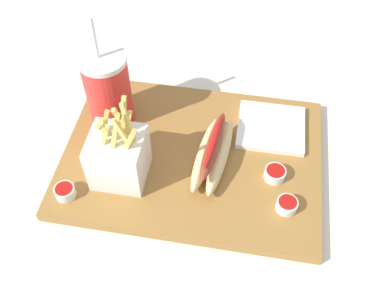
{
  "coord_description": "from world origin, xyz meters",
  "views": [
    {
      "loc": [
        -0.09,
        0.51,
        0.69
      ],
      "look_at": [
        0.0,
        0.0,
        0.05
      ],
      "focal_mm": 42.16,
      "sensor_mm": 36.0,
      "label": 1
    }
  ],
  "objects_px": {
    "napkin_stack": "(271,127)",
    "ketchup_cup_1": "(275,173)",
    "hot_dog_1": "(213,153)",
    "ketchup_cup_3": "(287,205)",
    "ketchup_cup_2": "(65,191)",
    "fries_basket": "(118,156)",
    "soda_cup": "(108,89)"
  },
  "relations": [
    {
      "from": "napkin_stack",
      "to": "ketchup_cup_1",
      "type": "bearing_deg",
      "value": 96.6
    },
    {
      "from": "hot_dog_1",
      "to": "ketchup_cup_3",
      "type": "relative_size",
      "value": 4.92
    },
    {
      "from": "napkin_stack",
      "to": "ketchup_cup_3",
      "type": "bearing_deg",
      "value": 101.88
    },
    {
      "from": "ketchup_cup_2",
      "to": "fries_basket",
      "type": "bearing_deg",
      "value": -144.21
    },
    {
      "from": "ketchup_cup_2",
      "to": "soda_cup",
      "type": "bearing_deg",
      "value": -99.33
    },
    {
      "from": "hot_dog_1",
      "to": "fries_basket",
      "type": "bearing_deg",
      "value": 19.46
    },
    {
      "from": "soda_cup",
      "to": "napkin_stack",
      "type": "xyz_separation_m",
      "value": [
        -0.31,
        -0.02,
        -0.07
      ]
    },
    {
      "from": "soda_cup",
      "to": "ketchup_cup_3",
      "type": "relative_size",
      "value": 6.49
    },
    {
      "from": "ketchup_cup_1",
      "to": "fries_basket",
      "type": "bearing_deg",
      "value": 8.18
    },
    {
      "from": "ketchup_cup_3",
      "to": "soda_cup",
      "type": "bearing_deg",
      "value": -23.64
    },
    {
      "from": "soda_cup",
      "to": "ketchup_cup_3",
      "type": "xyz_separation_m",
      "value": [
        -0.35,
        0.15,
        -0.07
      ]
    },
    {
      "from": "ketchup_cup_3",
      "to": "napkin_stack",
      "type": "xyz_separation_m",
      "value": [
        0.04,
        -0.18,
        -0.01
      ]
    },
    {
      "from": "fries_basket",
      "to": "ketchup_cup_3",
      "type": "distance_m",
      "value": 0.3
    },
    {
      "from": "soda_cup",
      "to": "napkin_stack",
      "type": "height_order",
      "value": "soda_cup"
    },
    {
      "from": "ketchup_cup_1",
      "to": "napkin_stack",
      "type": "height_order",
      "value": "ketchup_cup_1"
    },
    {
      "from": "soda_cup",
      "to": "ketchup_cup_1",
      "type": "height_order",
      "value": "soda_cup"
    },
    {
      "from": "fries_basket",
      "to": "ketchup_cup_1",
      "type": "height_order",
      "value": "fries_basket"
    },
    {
      "from": "soda_cup",
      "to": "fries_basket",
      "type": "distance_m",
      "value": 0.14
    },
    {
      "from": "fries_basket",
      "to": "napkin_stack",
      "type": "distance_m",
      "value": 0.31
    },
    {
      "from": "ketchup_cup_1",
      "to": "napkin_stack",
      "type": "relative_size",
      "value": 0.3
    },
    {
      "from": "fries_basket",
      "to": "ketchup_cup_2",
      "type": "height_order",
      "value": "fries_basket"
    },
    {
      "from": "napkin_stack",
      "to": "soda_cup",
      "type": "bearing_deg",
      "value": 3.96
    },
    {
      "from": "soda_cup",
      "to": "hot_dog_1",
      "type": "height_order",
      "value": "soda_cup"
    },
    {
      "from": "fries_basket",
      "to": "ketchup_cup_1",
      "type": "xyz_separation_m",
      "value": [
        -0.27,
        -0.04,
        -0.04
      ]
    },
    {
      "from": "soda_cup",
      "to": "fries_basket",
      "type": "height_order",
      "value": "soda_cup"
    },
    {
      "from": "soda_cup",
      "to": "ketchup_cup_2",
      "type": "relative_size",
      "value": 6.61
    },
    {
      "from": "fries_basket",
      "to": "hot_dog_1",
      "type": "height_order",
      "value": "fries_basket"
    },
    {
      "from": "ketchup_cup_2",
      "to": "hot_dog_1",
      "type": "bearing_deg",
      "value": -154.28
    },
    {
      "from": "ketchup_cup_2",
      "to": "napkin_stack",
      "type": "bearing_deg",
      "value": -148.24
    },
    {
      "from": "ketchup_cup_2",
      "to": "ketchup_cup_3",
      "type": "xyz_separation_m",
      "value": [
        -0.38,
        -0.04,
        -0.0
      ]
    },
    {
      "from": "fries_basket",
      "to": "ketchup_cup_1",
      "type": "bearing_deg",
      "value": -171.82
    },
    {
      "from": "soda_cup",
      "to": "napkin_stack",
      "type": "bearing_deg",
      "value": -176.04
    }
  ]
}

